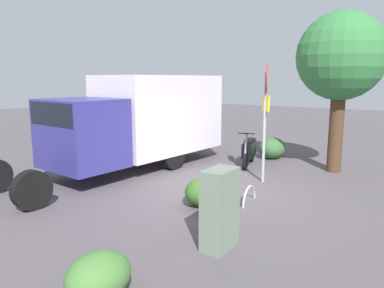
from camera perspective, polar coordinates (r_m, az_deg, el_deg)
The scene contains 10 objects.
ground_plane at distance 9.71m, azimuth 2.22°, elevation -7.18°, with size 60.00×60.00×0.00m, color #514A4F.
box_truck_near at distance 11.89m, azimuth -8.12°, elevation 4.02°, with size 7.86×2.72×3.00m.
motorcycle at distance 12.43m, azimuth 8.89°, elevation -0.97°, with size 1.77×0.74×1.20m.
stop_sign at distance 10.29m, azimuth 11.40°, elevation 5.91°, with size 0.71×0.33×3.25m.
street_tree at distance 12.13m, azimuth 22.22°, elevation 12.31°, with size 2.65×2.65×4.89m.
utility_cabinet at distance 6.34m, azimuth 4.36°, elevation -10.08°, with size 0.70×0.42×1.40m, color slate.
bike_rack_hoop at distance 8.84m, azimuth 8.88°, elevation -9.06°, with size 0.85×0.85×0.05m, color #B7B7BC.
shrub_near_sign at distance 8.50m, azimuth 1.79°, elevation -7.38°, with size 0.97×0.80×0.66m, color #345E21.
shrub_mid_verge at distance 13.74m, azimuth 12.39°, elevation -0.60°, with size 1.13×0.93×0.77m, color #365F33.
shrub_by_tree at distance 5.27m, azimuth -14.38°, elevation -19.34°, with size 0.94×0.77×0.64m, color #437334.
Camera 1 is at (7.86, 4.92, 2.89)m, focal length 34.19 mm.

